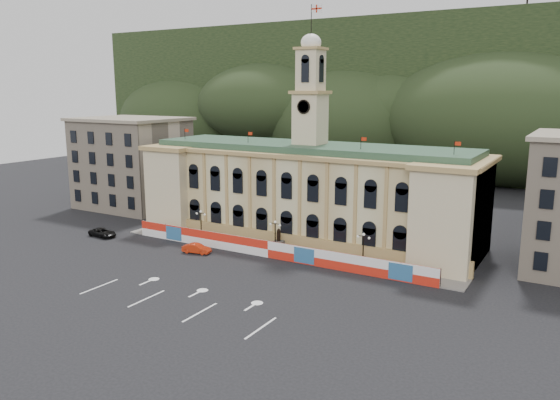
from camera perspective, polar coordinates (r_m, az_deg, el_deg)
The scene contains 13 objects.
ground at distance 69.06m, azimuth -7.84°, elevation -9.20°, with size 260.00×260.00×0.00m, color black.
lane_markings at distance 65.49m, azimuth -10.59°, elevation -10.47°, with size 26.00×10.00×0.02m, color white, non-canonical shape.
hill_ridge at distance 177.21m, azimuth 17.42°, elevation 9.44°, with size 230.00×80.00×64.00m.
city_hall at distance 89.46m, azimuth 2.98°, elevation 0.90°, with size 56.20×17.60×37.10m.
side_building_left at distance 117.48m, azimuth -15.23°, elevation 3.79°, with size 21.00×17.00×18.60m.
hoarding_fence at distance 80.34m, azimuth -1.18°, elevation -5.16°, with size 50.00×0.44×2.50m.
pavement at distance 82.90m, azimuth -0.23°, elevation -5.48°, with size 56.00×5.50×0.16m, color slate.
statue at distance 82.79m, azimuth -0.15°, elevation -4.70°, with size 1.40×1.40×3.72m.
lamp_left at distance 89.22m, azimuth -8.25°, elevation -2.37°, with size 1.96×0.44×5.15m.
lamp_center at distance 81.46m, azimuth -0.50°, elevation -3.59°, with size 1.96×0.44×5.15m.
lamp_right at distance 75.51m, azimuth 8.69°, elevation -4.95°, with size 1.96×0.44×5.15m.
red_sedan at distance 83.49m, azimuth -8.71°, elevation -5.03°, with size 4.59×2.36×1.44m, color red.
black_suv at distance 96.22m, azimuth -18.05°, elevation -3.26°, with size 5.27×2.69×1.43m, color black.
Camera 1 is at (40.34, -50.51, 24.30)m, focal length 35.00 mm.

